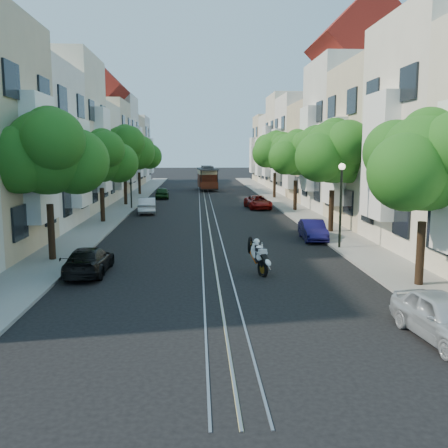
{
  "coord_description": "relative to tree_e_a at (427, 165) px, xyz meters",
  "views": [
    {
      "loc": [
        -0.74,
        -20.07,
        4.88
      ],
      "look_at": [
        0.54,
        3.99,
        1.34
      ],
      "focal_mm": 40.0,
      "sensor_mm": 36.0,
      "label": 1
    }
  ],
  "objects": [
    {
      "name": "tree_w_d",
      "position": [
        -14.4,
        39.0,
        0.2
      ],
      "size": [
        4.84,
        3.99,
        6.52
      ],
      "color": "black",
      "rests_on": "ground"
    },
    {
      "name": "sidewalk_east",
      "position": [
        -0.01,
        31.02,
        -4.34
      ],
      "size": [
        2.5,
        80.0,
        0.12
      ],
      "primitive_type": "cube",
      "color": "gray",
      "rests_on": "ground"
    },
    {
      "name": "townhouses_east",
      "position": [
        4.61,
        30.94,
        0.79
      ],
      "size": [
        7.75,
        72.0,
        12.0
      ],
      "color": "beige",
      "rests_on": "ground"
    },
    {
      "name": "lane_line",
      "position": [
        -7.26,
        31.02,
        -4.4
      ],
      "size": [
        0.08,
        80.0,
        0.01
      ],
      "primitive_type": "cube",
      "color": "tan",
      "rests_on": "ground"
    },
    {
      "name": "lamp_east",
      "position": [
        -0.96,
        7.02,
        -1.55
      ],
      "size": [
        0.32,
        0.32,
        4.16
      ],
      "color": "black",
      "rests_on": "ground"
    },
    {
      "name": "parked_car_w_far",
      "position": [
        -11.66,
        34.61,
        -3.8
      ],
      "size": [
        1.62,
        3.59,
        1.2
      ],
      "primitive_type": "imported",
      "rotation": [
        0.0,
        0.0,
        3.2
      ],
      "color": "#143314",
      "rests_on": "ground"
    },
    {
      "name": "ground",
      "position": [
        -7.26,
        31.02,
        -4.4
      ],
      "size": [
        200.0,
        200.0,
        0.0
      ],
      "primitive_type": "plane",
      "color": "black",
      "rests_on": "ground"
    },
    {
      "name": "parked_car_e_mid",
      "position": [
        -1.66,
        9.78,
        -3.84
      ],
      "size": [
        1.34,
        3.43,
        1.11
      ],
      "primitive_type": "imported",
      "rotation": [
        0.0,
        0.0,
        -0.05
      ],
      "color": "#0F0C3E",
      "rests_on": "ground"
    },
    {
      "name": "sidewalk_west",
      "position": [
        -14.51,
        31.02,
        -4.34
      ],
      "size": [
        2.5,
        80.0,
        0.12
      ],
      "primitive_type": "cube",
      "color": "gray",
      "rests_on": "ground"
    },
    {
      "name": "lamp_west",
      "position": [
        -13.56,
        25.02,
        -1.55
      ],
      "size": [
        0.32,
        0.32,
        4.16
      ],
      "color": "black",
      "rests_on": "ground"
    },
    {
      "name": "rail_left",
      "position": [
        -7.81,
        31.02,
        -4.39
      ],
      "size": [
        0.06,
        80.0,
        0.02
      ],
      "primitive_type": "cube",
      "color": "gray",
      "rests_on": "ground"
    },
    {
      "name": "tree_w_b",
      "position": [
        -14.4,
        17.0,
        0.0
      ],
      "size": [
        4.72,
        3.87,
        6.27
      ],
      "color": "black",
      "rests_on": "ground"
    },
    {
      "name": "townhouses_west",
      "position": [
        -19.13,
        30.94,
        0.68
      ],
      "size": [
        7.75,
        72.0,
        11.76
      ],
      "color": "silver",
      "rests_on": "ground"
    },
    {
      "name": "tree_e_a",
      "position": [
        0.0,
        0.0,
        0.0
      ],
      "size": [
        4.72,
        3.87,
        6.27
      ],
      "color": "black",
      "rests_on": "ground"
    },
    {
      "name": "parked_car_e_near",
      "position": [
        -1.66,
        -4.98,
        -3.78
      ],
      "size": [
        1.8,
        3.75,
        1.24
      ],
      "primitive_type": "imported",
      "rotation": [
        0.0,
        0.0,
        0.09
      ],
      "color": "#AAB0B6",
      "rests_on": "ground"
    },
    {
      "name": "tree_e_c",
      "position": [
        0.0,
        23.0,
        0.2
      ],
      "size": [
        4.84,
        3.99,
        6.52
      ],
      "color": "black",
      "rests_on": "ground"
    },
    {
      "name": "parked_car_w_mid",
      "position": [
        -11.98,
        22.27,
        -3.77
      ],
      "size": [
        1.62,
        3.88,
        1.25
      ],
      "primitive_type": "imported",
      "rotation": [
        0.0,
        0.0,
        3.22
      ],
      "color": "silver",
      "rests_on": "ground"
    },
    {
      "name": "tree_w_c",
      "position": [
        -14.4,
        28.0,
        0.67
      ],
      "size": [
        5.13,
        4.28,
        7.09
      ],
      "color": "black",
      "rests_on": "ground"
    },
    {
      "name": "tree_w_a",
      "position": [
        -14.4,
        5.0,
        0.34
      ],
      "size": [
        4.93,
        4.08,
        6.68
      ],
      "color": "black",
      "rests_on": "ground"
    },
    {
      "name": "sportbike_rider",
      "position": [
        -5.62,
        2.33,
        -3.59
      ],
      "size": [
        0.78,
        1.82,
        1.48
      ],
      "rotation": [
        0.0,
        0.0,
        0.36
      ],
      "color": "black",
      "rests_on": "ground"
    },
    {
      "name": "rail_right",
      "position": [
        -6.71,
        31.02,
        -4.39
      ],
      "size": [
        0.06,
        80.0,
        0.02
      ],
      "primitive_type": "cube",
      "color": "gray",
      "rests_on": "ground"
    },
    {
      "name": "tree_e_b",
      "position": [
        0.0,
        12.0,
        0.34
      ],
      "size": [
        4.93,
        4.08,
        6.68
      ],
      "color": "black",
      "rests_on": "ground"
    },
    {
      "name": "cable_car",
      "position": [
        -6.76,
        45.9,
        -2.77
      ],
      "size": [
        2.65,
        7.27,
        2.75
      ],
      "rotation": [
        0.0,
        0.0,
        0.06
      ],
      "color": "black",
      "rests_on": "ground"
    },
    {
      "name": "parked_car_e_far",
      "position": [
        -2.86,
        24.98,
        -3.84
      ],
      "size": [
        2.21,
        4.16,
        1.11
      ],
      "primitive_type": "imported",
      "rotation": [
        0.0,
        0.0,
        0.09
      ],
      "color": "maroon",
      "rests_on": "ground"
    },
    {
      "name": "rail_slot",
      "position": [
        -7.26,
        31.02,
        -4.39
      ],
      "size": [
        0.06,
        80.0,
        0.02
      ],
      "primitive_type": "cube",
      "color": "gray",
      "rests_on": "ground"
    },
    {
      "name": "tree_e_d",
      "position": [
        0.0,
        34.0,
        0.47
      ],
      "size": [
        5.01,
        4.16,
        6.85
      ],
      "color": "black",
      "rests_on": "ground"
    },
    {
      "name": "parked_car_w_near",
      "position": [
        -12.35,
        2.66,
        -3.85
      ],
      "size": [
        1.55,
        3.77,
        1.09
      ],
      "primitive_type": "imported",
      "rotation": [
        0.0,
        0.0,
        3.14
      ],
      "color": "black",
      "rests_on": "ground"
    }
  ]
}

